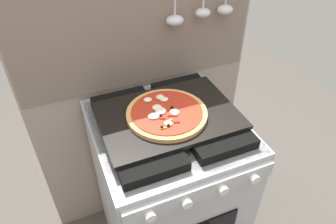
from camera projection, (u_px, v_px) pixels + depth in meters
kitchen_backsplash at (143, 95)px, 1.56m from camera, size 1.10×0.09×1.55m
stove at (168, 189)px, 1.52m from camera, size 0.60×0.64×0.90m
baking_tray at (168, 116)px, 1.24m from camera, size 0.54×0.38×0.02m
pizza_left at (166, 113)px, 1.22m from camera, size 0.32×0.32×0.03m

